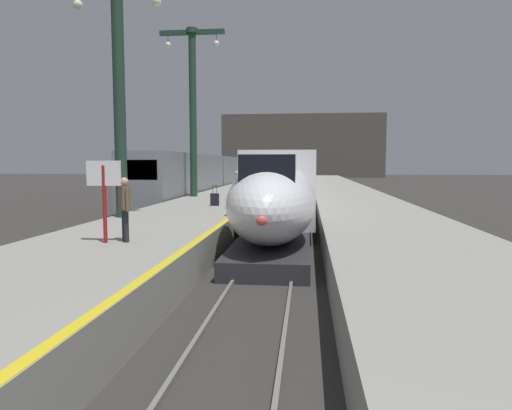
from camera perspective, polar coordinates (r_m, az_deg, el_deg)
The scene contains 16 objects.
platform_left at distance 26.55m, azimuth -4.93°, elevation -0.41°, with size 4.80×110.00×1.05m, color gray.
platform_right at distance 26.21m, azimuth 12.72°, elevation -0.59°, with size 4.80×110.00×1.05m, color gray.
platform_left_safety_stripe at distance 26.16m, azimuth -0.03°, elevation 0.69°, with size 0.20×107.80×0.01m, color yellow.
rail_main_left at distance 28.89m, azimuth 2.59°, elevation -0.87°, with size 0.08×110.00×0.12m, color slate.
rail_main_right at distance 28.83m, azimuth 5.56°, elevation -0.90°, with size 0.08×110.00×0.12m, color slate.
rail_secondary_left at distance 30.50m, azimuth -12.78°, elevation -0.67°, with size 0.08×110.00×0.12m, color slate.
rail_secondary_right at distance 30.05m, azimuth -10.08°, elevation -0.71°, with size 0.08×110.00×0.12m, color slate.
highspeed_train_main at distance 48.28m, azimuth 5.01°, elevation 3.81°, with size 2.92×75.56×3.60m.
regional_train_adjacent at distance 43.36m, azimuth -5.96°, elevation 3.86°, with size 2.85×36.60×3.80m.
station_column_mid at distance 18.52m, azimuth -16.65°, elevation 15.24°, with size 4.00×0.68×8.86m.
station_column_far at distance 29.20m, azimuth -7.85°, elevation 13.04°, with size 4.00×0.68×10.21m.
passenger_near_edge at distance 22.37m, azimuth -2.41°, elevation 2.45°, with size 0.25×0.57×1.69m.
passenger_far_waiting at distance 12.44m, azimuth -15.95°, elevation 0.09°, with size 0.41×0.47×1.69m.
rolling_suitcase at distance 22.43m, azimuth -5.14°, elevation 0.69°, with size 0.40×0.22×0.98m.
departure_info_board at distance 12.40m, azimuth -18.32°, elevation 2.41°, with size 0.90×0.10×2.12m.
terminus_back_wall at distance 103.25m, azimuth 5.76°, elevation 7.31°, with size 36.00×2.00×14.00m, color #4C4742.
Camera 1 is at (1.12, -1.17, 3.10)m, focal length 32.28 mm.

